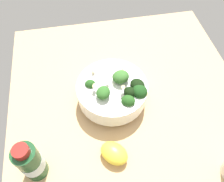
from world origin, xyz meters
The scene contains 4 objects.
ground_plane centered at (0.00, 0.00, -1.67)cm, with size 64.58×64.58×3.35cm, color tan.
bowl_of_broccoli centered at (4.13, 1.36, 4.35)cm, with size 18.15×18.14×10.36cm.
lemon_wedge centered at (6.82, 16.88, 1.80)cm, with size 6.73×4.95×3.61cm, color yellow.
bottle_tall centered at (24.44, 16.99, 5.72)cm, with size 4.99×4.99×12.79cm.
Camera 1 is at (10.66, 34.93, 52.88)cm, focal length 36.76 mm.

